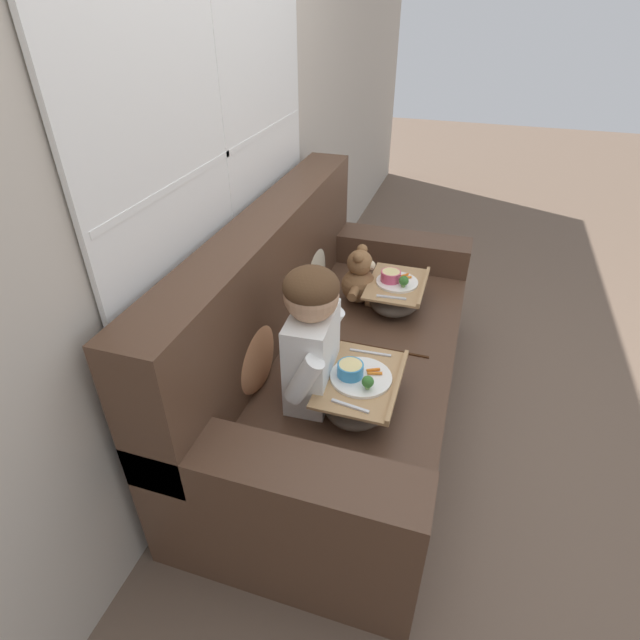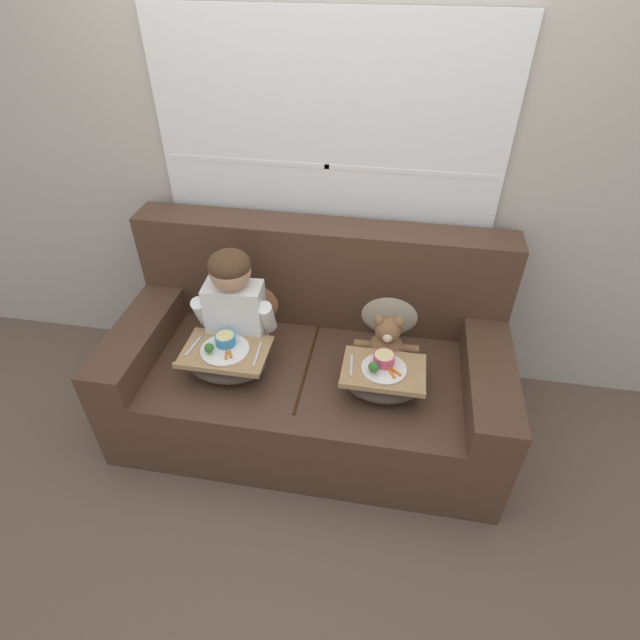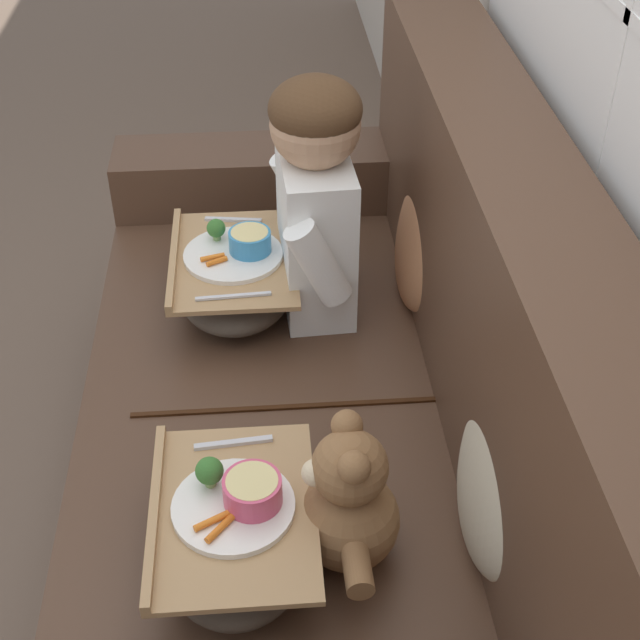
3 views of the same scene
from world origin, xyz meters
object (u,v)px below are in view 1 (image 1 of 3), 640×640
(child_figure, at_px, (312,331))
(lap_tray_child, at_px, (360,390))
(couch, at_px, (330,357))
(lap_tray_teddy, at_px, (396,293))
(throw_pillow_behind_teddy, at_px, (310,263))
(throw_pillow_behind_child, at_px, (250,348))
(teddy_bear, at_px, (360,279))

(child_figure, distance_m, lap_tray_child, 0.31)
(couch, height_order, lap_tray_teddy, couch)
(child_figure, height_order, lap_tray_child, child_figure)
(lap_tray_teddy, bearing_deg, throw_pillow_behind_teddy, 89.92)
(child_figure, bearing_deg, couch, 5.77)
(throw_pillow_behind_teddy, distance_m, lap_tray_child, 0.90)
(throw_pillow_behind_child, height_order, lap_tray_child, throw_pillow_behind_child)
(couch, relative_size, lap_tray_teddy, 5.09)
(throw_pillow_behind_teddy, bearing_deg, child_figure, -161.02)
(child_figure, bearing_deg, throw_pillow_behind_teddy, 18.98)
(teddy_bear, bearing_deg, lap_tray_teddy, -90.22)
(child_figure, xyz_separation_m, teddy_bear, (0.77, -0.00, -0.19))
(throw_pillow_behind_child, height_order, teddy_bear, throw_pillow_behind_child)
(teddy_bear, xyz_separation_m, lap_tray_child, (-0.77, -0.19, -0.05))
(throw_pillow_behind_teddy, distance_m, child_figure, 0.83)
(lap_tray_child, relative_size, lap_tray_teddy, 1.07)
(throw_pillow_behind_teddy, xyz_separation_m, teddy_bear, (0.00, -0.27, -0.05))
(throw_pillow_behind_child, xyz_separation_m, lap_tray_child, (-0.00, -0.46, -0.10))
(throw_pillow_behind_child, xyz_separation_m, throw_pillow_behind_teddy, (0.77, 0.00, 0.00))
(child_figure, height_order, teddy_bear, child_figure)
(couch, height_order, teddy_bear, couch)
(lap_tray_child, height_order, lap_tray_teddy, lap_tray_teddy)
(couch, bearing_deg, teddy_bear, -6.22)
(throw_pillow_behind_child, bearing_deg, couch, -30.41)
(child_figure, relative_size, lap_tray_child, 1.38)
(child_figure, relative_size, teddy_bear, 1.79)
(throw_pillow_behind_child, bearing_deg, lap_tray_teddy, -30.90)
(couch, xyz_separation_m, throw_pillow_behind_teddy, (0.39, 0.23, 0.28))
(couch, distance_m, lap_tray_child, 0.49)
(teddy_bear, distance_m, lap_tray_teddy, 0.20)
(throw_pillow_behind_child, bearing_deg, throw_pillow_behind_teddy, 0.00)
(couch, bearing_deg, throw_pillow_behind_child, 149.59)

